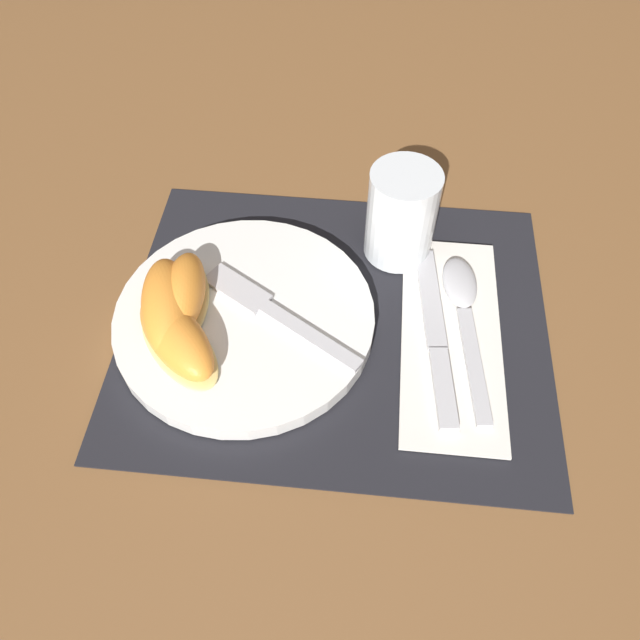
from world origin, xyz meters
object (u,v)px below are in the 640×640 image
fork (270,310)px  citrus_wedge_0 (184,294)px  juice_glass (401,219)px  plate (245,318)px  knife (436,337)px  citrus_wedge_2 (177,339)px  spoon (463,303)px  citrus_wedge_1 (167,308)px

fork → citrus_wedge_0: 0.08m
juice_glass → plate: bearing=-141.9°
knife → fork: bearing=177.6°
citrus_wedge_0 → citrus_wedge_2: bearing=-85.4°
juice_glass → fork: 0.16m
knife → spoon: spoon is taller
spoon → fork: 0.19m
juice_glass → knife: size_ratio=0.49×
knife → spoon: 0.05m
citrus_wedge_1 → knife: bearing=2.7°
juice_glass → citrus_wedge_1: juice_glass is taller
juice_glass → spoon: bearing=-47.6°
spoon → citrus_wedge_2: size_ratio=1.65×
juice_glass → citrus_wedge_0: (-0.20, -0.11, -0.01)m
juice_glass → citrus_wedge_2: juice_glass is taller
juice_glass → knife: 0.13m
fork → citrus_wedge_1: (-0.09, -0.02, 0.02)m
citrus_wedge_1 → citrus_wedge_2: bearing=-62.8°
citrus_wedge_1 → citrus_wedge_2: (0.02, -0.03, -0.00)m
fork → citrus_wedge_1: 0.09m
knife → citrus_wedge_0: (-0.24, 0.01, 0.03)m
knife → spoon: size_ratio=1.07×
juice_glass → fork: bearing=-137.8°
plate → spoon: 0.21m
citrus_wedge_0 → citrus_wedge_1: (-0.01, -0.02, 0.00)m
knife → citrus_wedge_2: bearing=-169.5°
fork → juice_glass: bearing=42.2°
spoon → citrus_wedge_0: (-0.26, -0.04, 0.03)m
knife → citrus_wedge_1: (-0.25, -0.01, 0.03)m
juice_glass → spoon: juice_glass is taller
spoon → citrus_wedge_2: bearing=-161.9°
citrus_wedge_2 → plate: bearing=41.5°
fork → citrus_wedge_1: size_ratio=1.31×
plate → citrus_wedge_0: 0.06m
spoon → fork: (-0.18, -0.03, 0.01)m
knife → citrus_wedge_0: citrus_wedge_0 is taller
fork → citrus_wedge_2: 0.09m
spoon → citrus_wedge_1: (-0.28, -0.05, 0.03)m
juice_glass → citrus_wedge_1: bearing=-149.0°
citrus_wedge_1 → fork: bearing=11.4°
citrus_wedge_0 → citrus_wedge_2: 0.05m
knife → fork: 0.16m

